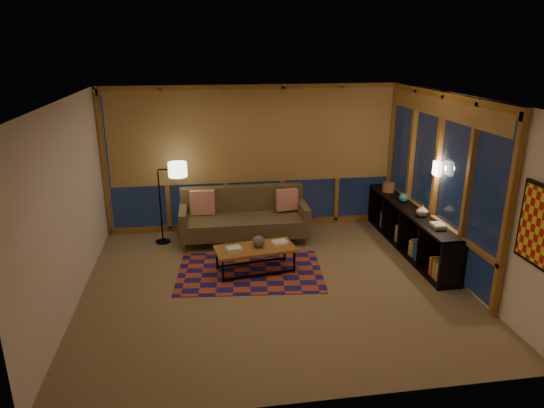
{
  "coord_description": "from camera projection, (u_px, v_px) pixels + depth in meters",
  "views": [
    {
      "loc": [
        -1.01,
        -6.35,
        3.39
      ],
      "look_at": [
        0.03,
        0.38,
        1.13
      ],
      "focal_mm": 32.0,
      "sensor_mm": 36.0,
      "label": 1
    }
  ],
  "objects": [
    {
      "name": "floor",
      "position": [
        274.0,
        284.0,
        7.17
      ],
      "size": [
        5.5,
        5.0,
        0.01
      ],
      "primitive_type": "cube",
      "color": "olive",
      "rests_on": "ground"
    },
    {
      "name": "ceiling",
      "position": [
        274.0,
        99.0,
        6.32
      ],
      "size": [
        5.5,
        5.0,
        0.01
      ],
      "primitive_type": "cube",
      "color": "white",
      "rests_on": "walls"
    },
    {
      "name": "walls",
      "position": [
        274.0,
        197.0,
        6.74
      ],
      "size": [
        5.51,
        5.01,
        2.7
      ],
      "color": "beige",
      "rests_on": "floor"
    },
    {
      "name": "window_wall_back",
      "position": [
        254.0,
        159.0,
        9.02
      ],
      "size": [
        5.3,
        0.16,
        2.6
      ],
      "primitive_type": null,
      "color": "olive",
      "rests_on": "walls"
    },
    {
      "name": "window_wall_right",
      "position": [
        435.0,
        178.0,
        7.69
      ],
      "size": [
        0.16,
        3.7,
        2.6
      ],
      "primitive_type": null,
      "color": "olive",
      "rests_on": "walls"
    },
    {
      "name": "wall_art",
      "position": [
        542.0,
        227.0,
        5.36
      ],
      "size": [
        0.06,
        0.74,
        0.94
      ],
      "primitive_type": null,
      "color": "red",
      "rests_on": "walls"
    },
    {
      "name": "wall_sconce",
      "position": [
        437.0,
        169.0,
        7.48
      ],
      "size": [
        0.12,
        0.18,
        0.22
      ],
      "primitive_type": null,
      "color": "white",
      "rests_on": "walls"
    },
    {
      "name": "sofa",
      "position": [
        244.0,
        217.0,
        8.62
      ],
      "size": [
        2.24,
        0.93,
        0.91
      ],
      "primitive_type": null,
      "rotation": [
        0.0,
        0.0,
        -0.01
      ],
      "color": "brown",
      "rests_on": "floor"
    },
    {
      "name": "pillow_left",
      "position": [
        202.0,
        203.0,
        8.65
      ],
      "size": [
        0.45,
        0.17,
        0.44
      ],
      "primitive_type": null,
      "rotation": [
        0.0,
        0.0,
        -0.06
      ],
      "color": "red",
      "rests_on": "sofa"
    },
    {
      "name": "pillow_right",
      "position": [
        287.0,
        202.0,
        8.8
      ],
      "size": [
        0.4,
        0.19,
        0.39
      ],
      "primitive_type": null,
      "rotation": [
        0.0,
        0.0,
        0.16
      ],
      "color": "red",
      "rests_on": "sofa"
    },
    {
      "name": "area_rug",
      "position": [
        250.0,
        272.0,
        7.54
      ],
      "size": [
        2.36,
        1.69,
        0.01
      ],
      "primitive_type": "cube",
      "rotation": [
        0.0,
        0.0,
        -0.1
      ],
      "color": "#A93C21",
      "rests_on": "floor"
    },
    {
      "name": "coffee_table",
      "position": [
        255.0,
        260.0,
        7.51
      ],
      "size": [
        1.28,
        0.73,
        0.41
      ],
      "primitive_type": null,
      "rotation": [
        0.0,
        0.0,
        0.14
      ],
      "color": "olive",
      "rests_on": "floor"
    },
    {
      "name": "book_stack_a",
      "position": [
        234.0,
        249.0,
        7.3
      ],
      "size": [
        0.31,
        0.27,
        0.07
      ],
      "primitive_type": null,
      "rotation": [
        0.0,
        0.0,
        0.31
      ],
      "color": "#F5E9CD",
      "rests_on": "coffee_table"
    },
    {
      "name": "book_stack_b",
      "position": [
        280.0,
        242.0,
        7.58
      ],
      "size": [
        0.3,
        0.27,
        0.05
      ],
      "primitive_type": null,
      "rotation": [
        0.0,
        0.0,
        0.3
      ],
      "color": "#F5E9CD",
      "rests_on": "coffee_table"
    },
    {
      "name": "ceramic_pot",
      "position": [
        259.0,
        241.0,
        7.44
      ],
      "size": [
        0.25,
        0.25,
        0.19
      ],
      "primitive_type": "sphere",
      "rotation": [
        0.0,
        0.0,
        0.44
      ],
      "color": "#242428",
      "rests_on": "coffee_table"
    },
    {
      "name": "floor_lamp",
      "position": [
        160.0,
        203.0,
        8.46
      ],
      "size": [
        0.52,
        0.37,
        1.47
      ],
      "primitive_type": null,
      "rotation": [
        0.0,
        0.0,
        -0.11
      ],
      "color": "black",
      "rests_on": "floor"
    },
    {
      "name": "bookshelf",
      "position": [
        409.0,
        229.0,
        8.28
      ],
      "size": [
        0.4,
        2.99,
        0.75
      ],
      "primitive_type": null,
      "color": "black",
      "rests_on": "floor"
    },
    {
      "name": "basket",
      "position": [
        389.0,
        187.0,
        9.06
      ],
      "size": [
        0.26,
        0.26,
        0.17
      ],
      "primitive_type": "cylinder",
      "rotation": [
        0.0,
        0.0,
        0.17
      ],
      "color": "#9A6036",
      "rests_on": "bookshelf"
    },
    {
      "name": "teal_bowl",
      "position": [
        404.0,
        198.0,
        8.46
      ],
      "size": [
        0.2,
        0.2,
        0.16
      ],
      "primitive_type": "sphere",
      "rotation": [
        0.0,
        0.0,
        -0.32
      ],
      "color": "#26786C",
      "rests_on": "bookshelf"
    },
    {
      "name": "vase",
      "position": [
        422.0,
        210.0,
        7.76
      ],
      "size": [
        0.23,
        0.23,
        0.19
      ],
      "primitive_type": "imported",
      "rotation": [
        0.0,
        0.0,
        0.26
      ],
      "color": "tan",
      "rests_on": "bookshelf"
    },
    {
      "name": "shelf_book_stack",
      "position": [
        438.0,
        226.0,
        7.27
      ],
      "size": [
        0.25,
        0.3,
        0.08
      ],
      "primitive_type": null,
      "rotation": [
        0.0,
        0.0,
        -0.24
      ],
      "color": "#F5E9CD",
      "rests_on": "bookshelf"
    }
  ]
}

